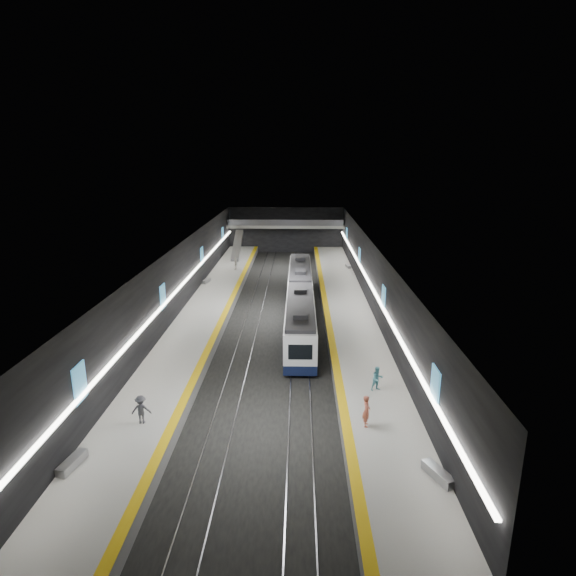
{
  "coord_description": "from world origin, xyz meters",
  "views": [
    {
      "loc": [
        2.36,
        -49.27,
        16.88
      ],
      "look_at": [
        1.12,
        3.38,
        2.2
      ],
      "focal_mm": 30.0,
      "sensor_mm": 36.0,
      "label": 1
    }
  ],
  "objects_px": {
    "bench_right_near": "(438,474)",
    "passenger_left_a": "(236,264)",
    "passenger_right_b": "(377,379)",
    "passenger_left_b": "(141,410)",
    "escalator": "(237,245)",
    "passenger_right_a": "(366,411)",
    "bench_right_far": "(348,266)",
    "train": "(300,297)",
    "bench_left_far": "(206,281)",
    "bench_left_near": "(72,463)"
  },
  "relations": [
    {
      "from": "escalator",
      "to": "bench_left_near",
      "type": "height_order",
      "value": "escalator"
    },
    {
      "from": "bench_right_far",
      "to": "bench_right_near",
      "type": "bearing_deg",
      "value": -100.41
    },
    {
      "from": "bench_left_far",
      "to": "bench_right_near",
      "type": "xyz_separation_m",
      "value": [
        19.0,
        -38.14,
        0.03
      ]
    },
    {
      "from": "bench_left_near",
      "to": "bench_right_far",
      "type": "distance_m",
      "value": 50.35
    },
    {
      "from": "bench_right_near",
      "to": "passenger_right_a",
      "type": "bearing_deg",
      "value": 97.84
    },
    {
      "from": "bench_left_near",
      "to": "bench_left_far",
      "type": "distance_m",
      "value": 37.66
    },
    {
      "from": "bench_left_far",
      "to": "bench_right_near",
      "type": "height_order",
      "value": "bench_right_near"
    },
    {
      "from": "bench_right_near",
      "to": "passenger_right_a",
      "type": "relative_size",
      "value": 1.04
    },
    {
      "from": "passenger_right_b",
      "to": "bench_left_far",
      "type": "bearing_deg",
      "value": 99.29
    },
    {
      "from": "bench_right_far",
      "to": "bench_left_far",
      "type": "bearing_deg",
      "value": -165.16
    },
    {
      "from": "bench_right_far",
      "to": "passenger_left_a",
      "type": "bearing_deg",
      "value": 175.2
    },
    {
      "from": "bench_left_near",
      "to": "passenger_right_a",
      "type": "height_order",
      "value": "passenger_right_a"
    },
    {
      "from": "bench_right_near",
      "to": "passenger_left_a",
      "type": "distance_m",
      "value": 48.3
    },
    {
      "from": "escalator",
      "to": "passenger_right_b",
      "type": "distance_m",
      "value": 47.33
    },
    {
      "from": "bench_left_far",
      "to": "bench_right_far",
      "type": "relative_size",
      "value": 1.12
    },
    {
      "from": "escalator",
      "to": "passenger_right_a",
      "type": "xyz_separation_m",
      "value": [
        13.97,
        -49.34,
        -0.91
      ]
    },
    {
      "from": "escalator",
      "to": "bench_right_far",
      "type": "distance_m",
      "value": 18.49
    },
    {
      "from": "escalator",
      "to": "bench_left_near",
      "type": "bearing_deg",
      "value": -92.13
    },
    {
      "from": "passenger_right_b",
      "to": "bench_right_far",
      "type": "bearing_deg",
      "value": 65.66
    },
    {
      "from": "bench_left_near",
      "to": "passenger_left_b",
      "type": "height_order",
      "value": "passenger_left_b"
    },
    {
      "from": "bench_left_near",
      "to": "passenger_left_b",
      "type": "distance_m",
      "value": 4.97
    },
    {
      "from": "escalator",
      "to": "passenger_left_a",
      "type": "xyz_separation_m",
      "value": [
        0.84,
        -8.66,
        -1.03
      ]
    },
    {
      "from": "bench_right_near",
      "to": "escalator",
      "type": "bearing_deg",
      "value": 83.21
    },
    {
      "from": "train",
      "to": "passenger_right_b",
      "type": "relative_size",
      "value": 17.12
    },
    {
      "from": "escalator",
      "to": "passenger_left_a",
      "type": "height_order",
      "value": "escalator"
    },
    {
      "from": "escalator",
      "to": "passenger_right_b",
      "type": "bearing_deg",
      "value": -71.08
    },
    {
      "from": "train",
      "to": "bench_right_far",
      "type": "height_order",
      "value": "train"
    },
    {
      "from": "escalator",
      "to": "passenger_right_b",
      "type": "xyz_separation_m",
      "value": [
        15.34,
        -44.76,
        -1.02
      ]
    },
    {
      "from": "train",
      "to": "bench_left_far",
      "type": "bearing_deg",
      "value": 139.43
    },
    {
      "from": "passenger_left_a",
      "to": "passenger_right_a",
      "type": "bearing_deg",
      "value": 14.59
    },
    {
      "from": "escalator",
      "to": "passenger_right_b",
      "type": "relative_size",
      "value": 4.56
    },
    {
      "from": "bench_left_near",
      "to": "passenger_right_a",
      "type": "distance_m",
      "value": 16.57
    },
    {
      "from": "bench_right_far",
      "to": "passenger_right_a",
      "type": "relative_size",
      "value": 0.84
    },
    {
      "from": "bench_left_near",
      "to": "passenger_left_a",
      "type": "bearing_deg",
      "value": 97.16
    },
    {
      "from": "passenger_left_b",
      "to": "bench_left_near",
      "type": "bearing_deg",
      "value": 56.49
    },
    {
      "from": "bench_right_far",
      "to": "passenger_left_b",
      "type": "bearing_deg",
      "value": -121.94
    },
    {
      "from": "bench_right_near",
      "to": "passenger_left_a",
      "type": "bearing_deg",
      "value": 85.34
    },
    {
      "from": "passenger_right_a",
      "to": "passenger_left_a",
      "type": "xyz_separation_m",
      "value": [
        -13.13,
        40.68,
        -0.12
      ]
    },
    {
      "from": "passenger_right_b",
      "to": "escalator",
      "type": "bearing_deg",
      "value": 87.1
    },
    {
      "from": "passenger_right_a",
      "to": "passenger_right_b",
      "type": "bearing_deg",
      "value": -13.53
    },
    {
      "from": "train",
      "to": "passenger_right_a",
      "type": "distance_m",
      "value": 23.37
    },
    {
      "from": "bench_right_far",
      "to": "train",
      "type": "bearing_deg",
      "value": -120.4
    },
    {
      "from": "train",
      "to": "passenger_right_b",
      "type": "xyz_separation_m",
      "value": [
        5.34,
        -18.45,
        -0.32
      ]
    },
    {
      "from": "train",
      "to": "passenger_right_a",
      "type": "height_order",
      "value": "train"
    },
    {
      "from": "passenger_right_b",
      "to": "passenger_left_b",
      "type": "relative_size",
      "value": 0.96
    },
    {
      "from": "bench_right_near",
      "to": "bench_right_far",
      "type": "relative_size",
      "value": 1.25
    },
    {
      "from": "escalator",
      "to": "passenger_right_a",
      "type": "height_order",
      "value": "escalator"
    },
    {
      "from": "bench_right_near",
      "to": "passenger_right_a",
      "type": "xyz_separation_m",
      "value": [
        -3.03,
        4.84,
        0.74
      ]
    },
    {
      "from": "passenger_right_b",
      "to": "passenger_left_b",
      "type": "height_order",
      "value": "passenger_left_b"
    },
    {
      "from": "escalator",
      "to": "passenger_right_a",
      "type": "relative_size",
      "value": 4.05
    }
  ]
}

